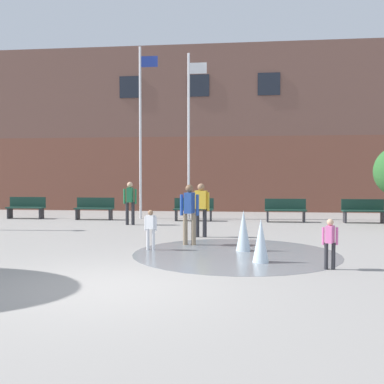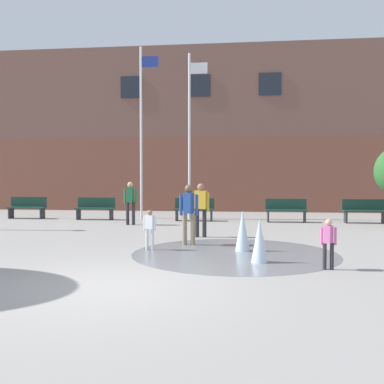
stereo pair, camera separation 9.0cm
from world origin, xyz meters
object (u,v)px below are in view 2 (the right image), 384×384
park_bench_far_left (27,207)px  teen_by_trashcan (201,206)px  park_bench_under_left_flagpole (95,208)px  park_bench_near_trashcan (286,210)px  child_in_fountain (328,240)px  flagpole_left (142,128)px  park_bench_under_right_flagpole (194,209)px  adult_watching (130,200)px  park_bench_far_right (364,211)px  child_running (150,226)px  flagpole_right (190,131)px  adult_near_bench (189,210)px

park_bench_far_left → teen_by_trashcan: bearing=-31.8°
park_bench_under_left_flagpole → teen_by_trashcan: (4.85, -4.74, 0.45)m
park_bench_near_trashcan → child_in_fountain: size_ratio=1.62×
flagpole_left → park_bench_under_right_flagpole: bearing=-16.7°
adult_watching → flagpole_left: size_ratio=0.22×
park_bench_under_left_flagpole → park_bench_far_right: same height
child_running → flagpole_left: (-2.02, 7.87, 3.27)m
adult_watching → child_running: bearing=17.4°
park_bench_near_trashcan → adult_watching: bearing=-163.9°
park_bench_far_left → teen_by_trashcan: 9.29m
park_bench_under_left_flagpole → park_bench_under_right_flagpole: same height
park_bench_near_trashcan → flagpole_left: 6.87m
adult_watching → flagpole_left: flagpole_left is taller
adult_watching → teen_by_trashcan: 4.17m
child_in_fountain → flagpole_right: 10.91m
park_bench_far_left → park_bench_under_right_flagpole: bearing=-1.2°
park_bench_under_left_flagpole → adult_watching: 2.66m
park_bench_far_left → child_in_fountain: size_ratio=1.62×
flagpole_left → flagpole_right: flagpole_left is taller
park_bench_under_left_flagpole → flagpole_right: bearing=10.0°
child_running → adult_watching: bearing=127.5°
park_bench_under_left_flagpole → child_in_fountain: 11.91m
adult_watching → adult_near_bench: bearing=29.4°
park_bench_under_right_flagpole → park_bench_near_trashcan: same height
adult_near_bench → child_in_fountain: bearing=-120.6°
park_bench_near_trashcan → child_running: size_ratio=1.62×
park_bench_under_right_flagpole → adult_near_bench: 6.33m
park_bench_under_right_flagpole → child_running: (-0.28, -7.18, 0.10)m
child_running → park_bench_under_left_flagpole: bearing=136.4°
adult_watching → adult_near_bench: (2.74, -4.53, 0.00)m
child_in_fountain → adult_near_bench: bearing=75.6°
park_bench_under_left_flagpole → child_in_fountain: bearing=-49.3°
park_bench_under_left_flagpole → park_bench_far_right: (10.70, -0.07, 0.00)m
flagpole_left → flagpole_right: (2.05, -0.00, -0.17)m
adult_near_bench → teen_by_trashcan: size_ratio=1.00×
teen_by_trashcan → flagpole_right: 6.16m
park_bench_under_right_flagpole → child_running: bearing=-92.3°
park_bench_far_right → flagpole_left: 9.53m
park_bench_under_right_flagpole → flagpole_left: size_ratio=0.22×
park_bench_near_trashcan → flagpole_right: flagpole_right is taller
park_bench_under_right_flagpole → flagpole_right: bearing=109.9°
child_running → flagpole_right: 8.46m
park_bench_under_left_flagpole → adult_near_bench: size_ratio=1.01×
park_bench_under_left_flagpole → child_running: bearing=-61.9°
park_bench_under_right_flagpole → child_running: 7.18m
adult_watching → child_in_fountain: 9.32m
park_bench_near_trashcan → child_in_fountain: (0.00, -8.94, 0.10)m
park_bench_far_right → park_bench_under_right_flagpole: bearing=179.4°
park_bench_under_right_flagpole → flagpole_left: flagpole_left is taller
park_bench_under_right_flagpole → teen_by_trashcan: size_ratio=1.01×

